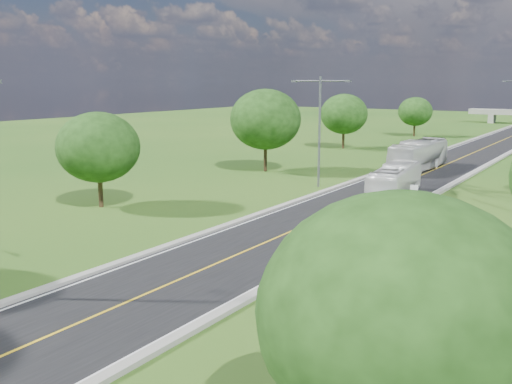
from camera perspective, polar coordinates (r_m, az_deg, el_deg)
ground at (r=64.50m, az=17.17°, el=2.00°), size 260.00×260.00×0.00m
road at (r=70.22m, az=18.57°, el=2.65°), size 8.00×150.00×0.06m
curb_left at (r=71.40m, az=15.29°, el=3.03°), size 0.50×150.00×0.22m
curb_right at (r=69.26m, az=21.97°, el=2.38°), size 0.50×150.00×0.22m
speed_limit_sign at (r=41.97m, az=15.50°, el=-0.32°), size 0.55×0.09×2.40m
streetlight_mid_left at (r=52.13m, az=6.38°, el=6.97°), size 5.90×0.25×10.00m
tree_lb at (r=44.93m, az=-15.50°, el=4.34°), size 6.30×6.30×7.33m
tree_lc at (r=60.96m, az=0.95°, el=7.27°), size 7.56×7.56×8.79m
tree_ld at (r=83.02m, az=8.79°, el=7.72°), size 6.72×6.72×7.82m
tree_le at (r=104.50m, az=15.63°, el=7.76°), size 5.88×5.88×6.84m
tree_ra at (r=12.85m, az=14.34°, el=-11.87°), size 6.30×6.30×7.33m
bus_outbound at (r=47.97m, az=13.72°, el=1.00°), size 3.72×10.43×2.84m
bus_inbound at (r=64.36m, az=15.95°, el=3.57°), size 3.00×11.78×3.26m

